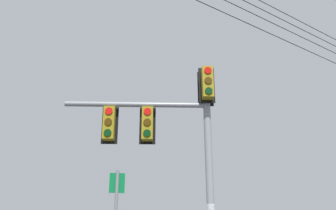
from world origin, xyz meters
name	(u,v)px	position (x,y,z in m)	size (l,w,h in m)	color
signal_mast_assembly	(177,130)	(0.82, 1.21, 4.42)	(1.14, 4.10, 6.20)	gray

